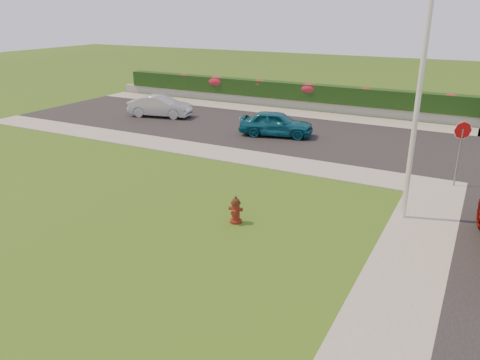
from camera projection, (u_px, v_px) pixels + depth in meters
The scene contains 18 objects.
ground at pixel (138, 247), 13.36m from camera, with size 120.00×120.00×0.00m, color black.
street_far at pixel (227, 125), 27.16m from camera, with size 26.00×8.00×0.04m, color black.
sidewalk_far at pixel (160, 144), 23.45m from camera, with size 24.00×2.00×0.04m, color gray.
curb_corner at pixel (437, 187), 17.73m from camera, with size 2.00×2.00×0.04m, color gray.
sidewalk_beyond at pixel (321, 116), 29.54m from camera, with size 34.00×2.00×0.04m, color gray.
retaining_wall at pixel (328, 107), 30.69m from camera, with size 34.00×0.40×0.60m, color gray.
hedge at pixel (330, 94), 30.48m from camera, with size 32.00×0.90×1.10m, color black.
fire_hydrant at pixel (236, 210), 14.73m from camera, with size 0.46×0.43×0.89m.
sedan_teal at pixel (276, 123), 24.64m from camera, with size 1.55×3.86×1.32m, color #0D4F65.
sedan_silver at pixel (160, 106), 29.03m from camera, with size 1.37×3.93×1.29m, color #ACAFB4.
utility_pole at pixel (416, 116), 14.03m from camera, with size 0.16×0.16×6.73m, color silver.
stop_sign at pixel (461, 139), 17.22m from camera, with size 0.60×0.37×2.55m.
flower_clump_a at pixel (185, 78), 35.26m from camera, with size 1.08×0.69×0.54m, color #BB2037.
flower_clump_b at pixel (217, 81), 34.04m from camera, with size 1.50×0.96×0.75m, color #BB2037.
flower_clump_c at pixel (260, 84), 32.49m from camera, with size 1.12×0.72×0.56m, color #BB2037.
flower_clump_d at pixel (309, 88), 30.91m from camera, with size 1.41×0.91×0.71m, color #BB2037.
flower_clump_e at pixel (365, 92), 29.25m from camera, with size 1.03×0.66×0.51m, color #BB2037.
flower_clump_f at pixel (451, 98), 27.07m from camera, with size 1.04×0.67×0.52m, color #BB2037.
Camera 1 is at (8.15, -9.12, 6.40)m, focal length 35.00 mm.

